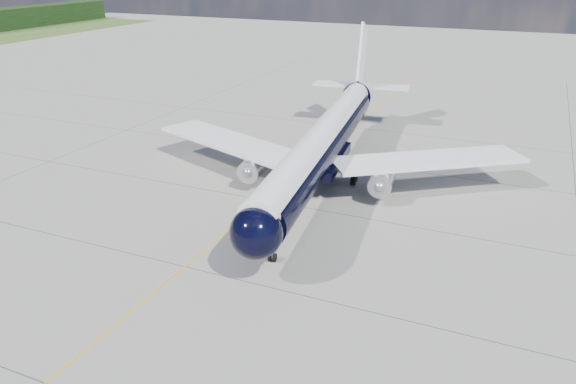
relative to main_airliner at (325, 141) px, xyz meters
name	(u,v)px	position (x,y,z in m)	size (l,w,h in m)	color
ground	(284,184)	(-3.70, -2.88, -4.75)	(320.00, 320.00, 0.00)	gray
taxiway_centerline	(265,200)	(-3.70, -7.88, -4.75)	(0.16, 160.00, 0.01)	#DDA10B
main_airliner	(325,141)	(0.00, 0.00, 0.00)	(43.18, 52.93, 15.30)	black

